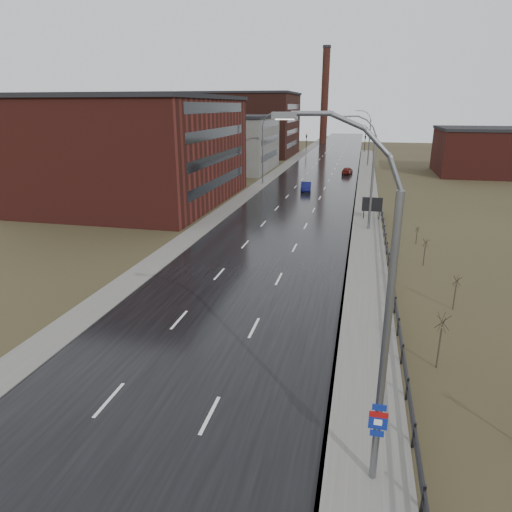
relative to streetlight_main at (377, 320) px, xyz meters
The scene contains 24 objects.
ground 10.61m from the streetlight_main, 166.75° to the right, with size 320.00×320.00×0.00m, color #2D2819.
road 58.93m from the streetlight_main, 98.31° to the left, with size 14.00×300.00×0.06m, color black.
sidewalk_right 33.54m from the streetlight_main, 89.78° to the left, with size 3.20×180.00×0.18m, color #595651.
curb_right 33.57m from the streetlight_main, 92.42° to the left, with size 0.16×180.00×0.18m, color slate.
sidewalk_left 60.65m from the streetlight_main, 106.04° to the left, with size 2.40×260.00×0.12m, color #595651.
warehouse_near 52.13m from the streetlight_main, 124.42° to the left, with size 22.44×28.56×13.50m.
warehouse_mid 80.48m from the streetlight_main, 109.20° to the left, with size 16.32×20.40×10.50m.
warehouse_far 110.59m from the streetlight_main, 106.53° to the left, with size 26.52×24.48×15.50m.
building_right 82.95m from the streetlight_main, 74.74° to the left, with size 18.36×16.32×8.50m.
smokestack 149.01m from the streetlight_main, 95.58° to the left, with size 2.70×2.70×30.70m.
streetlight_main is the anchor object (origin of this frame).
streetlight_right_mid 34.01m from the streetlight_main, 89.95° to the left, with size 3.36×0.28×11.35m.
streetlight_left 62.15m from the streetlight_main, 105.08° to the left, with size 3.36×0.28×11.35m.
streetlight_right_far 88.01m from the streetlight_main, 89.98° to the left, with size 3.36×0.28×11.35m.
guardrail 17.27m from the streetlight_main, 83.61° to the left, with size 0.10×53.05×1.10m.
shrub_c 9.86m from the streetlight_main, 66.52° to the left, with size 0.68×0.71×2.88m.
shrub_d 17.06m from the streetlight_main, 70.49° to the left, with size 0.53×0.56×2.24m.
shrub_e 24.62m from the streetlight_main, 79.06° to the left, with size 0.53×0.56×2.23m.
shrub_f 30.73m from the streetlight_main, 81.21° to the left, with size 0.40×0.42×1.65m.
billboard 38.61m from the streetlight_main, 89.06° to the left, with size 2.20×0.17×2.62m.
traffic_light_left 119.16m from the streetlight_main, 97.95° to the left, with size 0.58×2.73×5.30m.
traffic_light_right 118.01m from the streetlight_main, 90.23° to the left, with size 0.58×2.73×5.30m.
car_near 55.68m from the streetlight_main, 99.04° to the left, with size 1.46×4.18×1.38m, color #0C0F3F.
car_far 74.50m from the streetlight_main, 92.62° to the left, with size 1.62×4.04×1.38m, color #56140E.
Camera 1 is at (7.72, -10.99, 12.21)m, focal length 32.00 mm.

